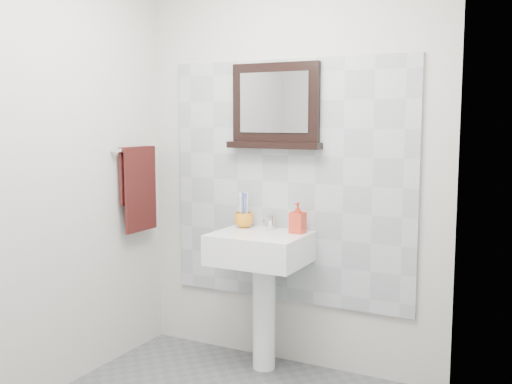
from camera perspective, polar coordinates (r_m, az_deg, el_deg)
back_wall at (r=3.70m, az=3.21°, el=2.49°), size 2.00×0.01×2.50m
left_wall at (r=3.40m, az=-20.45°, el=1.67°), size 0.01×2.20×2.50m
right_wall at (r=2.34m, az=14.53°, el=-0.30°), size 0.01×2.20×2.50m
splashback at (r=3.70m, az=3.13°, el=0.94°), size 1.60×0.02×1.50m
pedestal_sink at (r=3.63m, az=0.45°, el=-6.77°), size 0.55×0.44×0.96m
toothbrush_cup at (r=3.76m, az=-1.17°, el=-2.69°), size 0.15×0.15×0.09m
toothbrushes at (r=3.75m, az=-1.13°, el=-1.54°), size 0.05×0.04×0.21m
soap_dispenser at (r=3.58m, az=3.99°, el=-2.46°), size 0.09×0.09×0.19m
framed_mirror at (r=3.69m, az=1.87°, el=7.98°), size 0.61×0.11×0.52m
towel_bar at (r=3.94m, az=-11.28°, el=3.97°), size 0.07×0.40×0.03m
hand_towel at (r=3.96m, az=-11.13°, el=0.93°), size 0.06×0.30×0.55m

